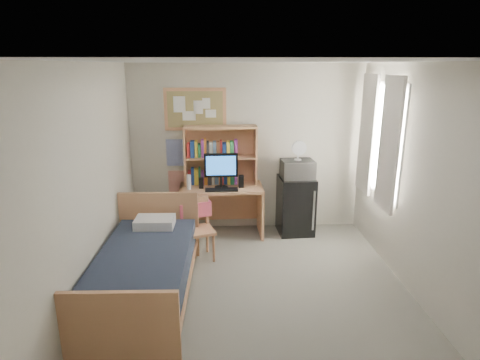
{
  "coord_description": "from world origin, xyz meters",
  "views": [
    {
      "loc": [
        -0.36,
        -4.07,
        2.57
      ],
      "look_at": [
        -0.14,
        1.2,
        1.05
      ],
      "focal_mm": 30.0,
      "sensor_mm": 36.0,
      "label": 1
    }
  ],
  "objects_px": {
    "speaker_left": "(201,183)",
    "microwave": "(297,169)",
    "desk": "(222,211)",
    "bed": "(145,275)",
    "monitor": "(221,171)",
    "mini_fridge": "(296,205)",
    "speaker_right": "(241,181)",
    "bulletin_board": "(195,109)",
    "desk_chair": "(199,230)",
    "desk_fan": "(298,151)"
  },
  "relations": [
    {
      "from": "mini_fridge",
      "to": "microwave",
      "type": "xyz_separation_m",
      "value": [
        0.0,
        -0.02,
        0.59
      ]
    },
    {
      "from": "mini_fridge",
      "to": "monitor",
      "type": "distance_m",
      "value": 1.31
    },
    {
      "from": "bulletin_board",
      "to": "speaker_left",
      "type": "xyz_separation_m",
      "value": [
        0.08,
        -0.39,
        -1.05
      ]
    },
    {
      "from": "desk_chair",
      "to": "desk_fan",
      "type": "height_order",
      "value": "desk_fan"
    },
    {
      "from": "desk_fan",
      "to": "speaker_right",
      "type": "bearing_deg",
      "value": -177.92
    },
    {
      "from": "bed",
      "to": "monitor",
      "type": "height_order",
      "value": "monitor"
    },
    {
      "from": "desk",
      "to": "bed",
      "type": "bearing_deg",
      "value": -118.02
    },
    {
      "from": "desk_chair",
      "to": "microwave",
      "type": "relative_size",
      "value": 1.74
    },
    {
      "from": "bed",
      "to": "monitor",
      "type": "xyz_separation_m",
      "value": [
        0.87,
        1.69,
        0.77
      ]
    },
    {
      "from": "speaker_left",
      "to": "microwave",
      "type": "xyz_separation_m",
      "value": [
        1.46,
        0.1,
        0.17
      ]
    },
    {
      "from": "monitor",
      "to": "desk_fan",
      "type": "bearing_deg",
      "value": 2.72
    },
    {
      "from": "bulletin_board",
      "to": "desk_fan",
      "type": "height_order",
      "value": "bulletin_board"
    },
    {
      "from": "desk",
      "to": "microwave",
      "type": "distance_m",
      "value": 1.33
    },
    {
      "from": "speaker_left",
      "to": "speaker_right",
      "type": "relative_size",
      "value": 0.86
    },
    {
      "from": "monitor",
      "to": "desk_fan",
      "type": "xyz_separation_m",
      "value": [
        1.16,
        0.09,
        0.26
      ]
    },
    {
      "from": "speaker_right",
      "to": "bulletin_board",
      "type": "bearing_deg",
      "value": 149.86
    },
    {
      "from": "speaker_left",
      "to": "desk_fan",
      "type": "bearing_deg",
      "value": 2.16
    },
    {
      "from": "monitor",
      "to": "mini_fridge",
      "type": "bearing_deg",
      "value": 3.7
    },
    {
      "from": "desk_chair",
      "to": "monitor",
      "type": "xyz_separation_m",
      "value": [
        0.3,
        0.75,
        0.63
      ]
    },
    {
      "from": "bulletin_board",
      "to": "desk_chair",
      "type": "height_order",
      "value": "bulletin_board"
    },
    {
      "from": "mini_fridge",
      "to": "monitor",
      "type": "bearing_deg",
      "value": -177.88
    },
    {
      "from": "desk_fan",
      "to": "monitor",
      "type": "bearing_deg",
      "value": -178.86
    },
    {
      "from": "microwave",
      "to": "desk_fan",
      "type": "height_order",
      "value": "desk_fan"
    },
    {
      "from": "desk",
      "to": "microwave",
      "type": "xyz_separation_m",
      "value": [
        1.16,
        0.03,
        0.65
      ]
    },
    {
      "from": "desk",
      "to": "speaker_left",
      "type": "height_order",
      "value": "speaker_left"
    },
    {
      "from": "desk",
      "to": "speaker_right",
      "type": "xyz_separation_m",
      "value": [
        0.3,
        -0.05,
        0.49
      ]
    },
    {
      "from": "speaker_right",
      "to": "desk_chair",
      "type": "bearing_deg",
      "value": -130.28
    },
    {
      "from": "speaker_left",
      "to": "desk_fan",
      "type": "xyz_separation_m",
      "value": [
        1.46,
        0.1,
        0.45
      ]
    },
    {
      "from": "bed",
      "to": "speaker_left",
      "type": "height_order",
      "value": "speaker_left"
    },
    {
      "from": "bed",
      "to": "microwave",
      "type": "xyz_separation_m",
      "value": [
        2.03,
        1.78,
        0.76
      ]
    },
    {
      "from": "desk_chair",
      "to": "speaker_right",
      "type": "bearing_deg",
      "value": 33.28
    },
    {
      "from": "mini_fridge",
      "to": "bed",
      "type": "bearing_deg",
      "value": -141.69
    },
    {
      "from": "bed",
      "to": "monitor",
      "type": "bearing_deg",
      "value": 63.99
    },
    {
      "from": "desk_chair",
      "to": "bulletin_board",
      "type": "bearing_deg",
      "value": 75.86
    },
    {
      "from": "bed",
      "to": "microwave",
      "type": "bearing_deg",
      "value": 42.42
    },
    {
      "from": "desk_chair",
      "to": "mini_fridge",
      "type": "distance_m",
      "value": 1.7
    },
    {
      "from": "bulletin_board",
      "to": "monitor",
      "type": "distance_m",
      "value": 1.02
    },
    {
      "from": "monitor",
      "to": "speaker_right",
      "type": "relative_size",
      "value": 2.86
    },
    {
      "from": "mini_fridge",
      "to": "bulletin_board",
      "type": "bearing_deg",
      "value": 166.85
    },
    {
      "from": "desk",
      "to": "mini_fridge",
      "type": "relative_size",
      "value": 1.4
    },
    {
      "from": "desk_chair",
      "to": "bed",
      "type": "relative_size",
      "value": 0.41
    },
    {
      "from": "bed",
      "to": "speaker_right",
      "type": "relative_size",
      "value": 11.02
    },
    {
      "from": "speaker_left",
      "to": "monitor",
      "type": "bearing_deg",
      "value": 0.0
    },
    {
      "from": "bulletin_board",
      "to": "monitor",
      "type": "bearing_deg",
      "value": -44.75
    },
    {
      "from": "bed",
      "to": "speaker_right",
      "type": "xyz_separation_m",
      "value": [
        1.17,
        1.7,
        0.6
      ]
    },
    {
      "from": "bulletin_board",
      "to": "microwave",
      "type": "distance_m",
      "value": 1.8
    },
    {
      "from": "desk_fan",
      "to": "bed",
      "type": "bearing_deg",
      "value": -142.02
    },
    {
      "from": "mini_fridge",
      "to": "monitor",
      "type": "relative_size",
      "value": 1.69
    },
    {
      "from": "desk_chair",
      "to": "speaker_right",
      "type": "height_order",
      "value": "speaker_right"
    },
    {
      "from": "bulletin_board",
      "to": "desk_chair",
      "type": "distance_m",
      "value": 1.88
    }
  ]
}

